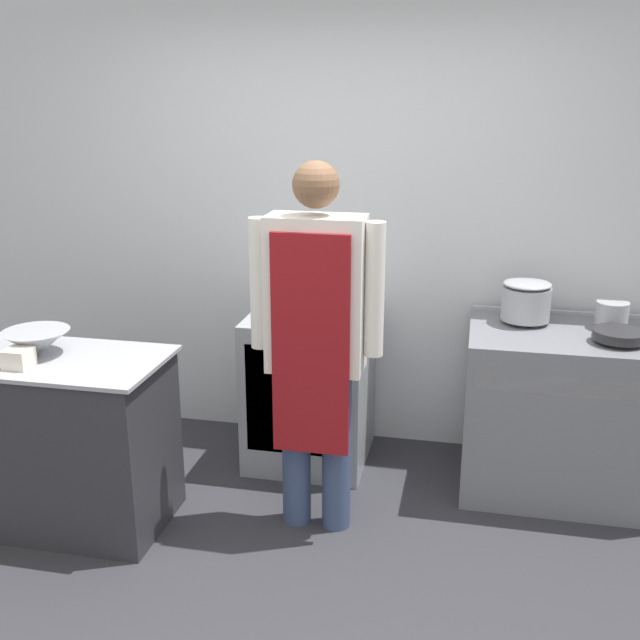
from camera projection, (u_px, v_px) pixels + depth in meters
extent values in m
plane|color=#2D2D33|center=(265.00, 609.00, 3.12)|extent=(14.00, 14.00, 0.00)
cube|color=silver|center=(343.00, 220.00, 4.36)|extent=(8.00, 0.05, 2.70)
cube|color=#2D2D33|center=(53.00, 441.00, 3.68)|extent=(1.12, 0.58, 0.84)
cube|color=#9EA0A8|center=(43.00, 359.00, 3.55)|extent=(1.16, 0.60, 0.02)
cube|color=slate|center=(563.00, 412.00, 3.97)|extent=(1.03, 0.71, 0.88)
cube|color=#9EA0A8|center=(576.00, 386.00, 3.56)|extent=(0.95, 0.03, 0.10)
cube|color=#9EA0A8|center=(565.00, 312.00, 4.15)|extent=(1.03, 0.03, 0.02)
cube|color=#93999E|center=(310.00, 387.00, 4.30)|extent=(0.66, 0.65, 0.88)
cube|color=silver|center=(297.00, 402.00, 3.99)|extent=(0.56, 0.02, 0.62)
cylinder|color=#38476B|center=(296.00, 446.00, 3.65)|extent=(0.14, 0.14, 0.82)
cylinder|color=#38476B|center=(337.00, 450.00, 3.61)|extent=(0.14, 0.14, 0.82)
cube|color=silver|center=(316.00, 295.00, 3.41)|extent=(0.45, 0.22, 0.72)
cube|color=maroon|center=(310.00, 347.00, 3.35)|extent=(0.36, 0.02, 1.04)
cylinder|color=silver|center=(259.00, 284.00, 3.45)|extent=(0.09, 0.09, 0.62)
cylinder|color=silver|center=(374.00, 290.00, 3.34)|extent=(0.09, 0.09, 0.62)
sphere|color=brown|center=(316.00, 185.00, 3.26)|extent=(0.21, 0.21, 0.21)
cone|color=#9EA0A8|center=(37.00, 343.00, 3.56)|extent=(0.32, 0.32, 0.12)
cube|color=silver|center=(18.00, 358.00, 3.40)|extent=(0.11, 0.11, 0.09)
cylinder|color=#9EA0A8|center=(526.00, 303.00, 3.97)|extent=(0.26, 0.26, 0.18)
ellipsoid|color=#9EA0A8|center=(527.00, 284.00, 3.94)|extent=(0.25, 0.25, 0.04)
cylinder|color=#262628|center=(619.00, 335.00, 3.67)|extent=(0.26, 0.26, 0.05)
cylinder|color=#9EA0A8|center=(612.00, 313.00, 3.89)|extent=(0.17, 0.17, 0.12)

